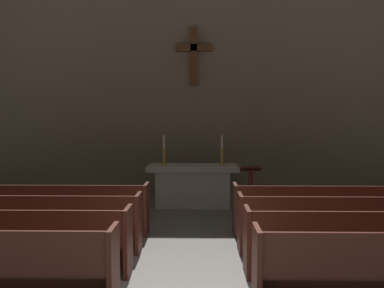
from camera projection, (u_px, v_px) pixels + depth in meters
pew_left_row_3 at (21, 222)px, 7.03m from camera, size 3.91×0.50×0.95m
pew_left_row_4 at (43, 209)px, 8.05m from camera, size 3.91×0.50×0.95m
pew_right_row_3 at (360, 224)px, 6.93m from camera, size 3.91×0.50×0.95m
pew_right_row_4 at (340, 210)px, 7.95m from camera, size 3.91×0.50×0.95m
altar at (193, 184)px, 10.47m from camera, size 2.20×0.90×1.01m
candlestick_left at (164, 155)px, 10.43m from camera, size 0.16×0.16×0.72m
candlestick_right at (222, 155)px, 10.41m from camera, size 0.16×0.16×0.72m
apse_with_cross at (194, 70)px, 12.08m from camera, size 13.05×0.44×6.95m
lectern at (250, 193)px, 9.25m from camera, size 0.44×0.36×1.15m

